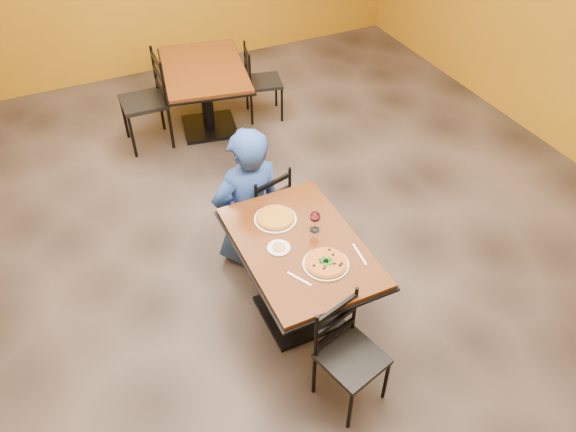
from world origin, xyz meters
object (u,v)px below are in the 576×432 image
chair_second_left (143,102)px  pizza_far (275,217)px  chair_second_right (264,82)px  plate_far (275,219)px  table_main (300,264)px  plate_main (326,264)px  wine_glass (315,221)px  chair_main_near (352,359)px  pizza_main (326,263)px  diner (248,195)px  side_plate (279,248)px  table_second (205,84)px  chair_main_far (261,206)px

chair_second_left → pizza_far: chair_second_left is taller
chair_second_right → plate_far: chair_second_right is taller
table_main → plate_main: plate_main is taller
plate_far → wine_glass: bearing=-46.7°
chair_main_near → pizza_main: 0.64m
diner → plate_main: 1.06m
plate_far → plate_main: bearing=-77.9°
pizza_far → table_main: bearing=-80.5°
chair_second_right → pizza_far: chair_second_right is taller
chair_main_near → pizza_main: size_ratio=2.89×
chair_main_near → side_plate: (-0.15, 0.79, 0.35)m
table_second → chair_main_far: (-0.19, -1.97, -0.14)m
chair_second_right → plate_main: (-0.86, -3.07, 0.33)m
chair_second_right → pizza_far: size_ratio=3.03×
diner → side_plate: bearing=80.3°
chair_main_near → table_second: bearing=70.9°
chair_main_near → table_main: bearing=74.7°
table_second → pizza_far: 2.54m
plate_main → pizza_main: 0.02m
pizza_far → plate_far: bearing=180.0°
chair_main_near → plate_far: (-0.05, 1.07, 0.35)m
wine_glass → table_main: bearing=-150.8°
chair_main_near → plate_main: 0.63m
chair_second_left → plate_far: chair_second_left is taller
plate_far → wine_glass: wine_glass is taller
pizza_main → plate_main: bearing=0.0°
plate_main → table_second: bearing=86.7°
pizza_far → plate_main: bearing=-77.9°
table_main → chair_second_left: bearing=98.7°
chair_main_far → diner: 0.25m
diner → side_plate: diner is taller
table_second → pizza_main: size_ratio=5.01×
diner → wine_glass: bearing=103.8°
side_plate → plate_far: bearing=70.3°
chair_main_far → plate_main: bearing=75.4°
pizza_main → chair_second_left: bearing=99.3°
chair_main_far → plate_main: size_ratio=2.68×
table_main → chair_main_near: size_ratio=1.50×
side_plate → wine_glass: 0.32m
table_second → pizza_far: pizza_far is taller
chair_second_right → side_plate: bearing=172.1°
table_second → chair_main_far: 1.99m
chair_second_right → side_plate: size_ratio=5.30×
diner → table_second: bearing=-103.2°
chair_main_near → plate_main: size_ratio=2.64×
table_main → chair_main_far: chair_main_far is taller
pizza_far → side_plate: bearing=-109.7°
diner → table_main: bearing=91.3°
chair_main_near → chair_second_right: bearing=60.3°
pizza_far → chair_second_right: bearing=68.8°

